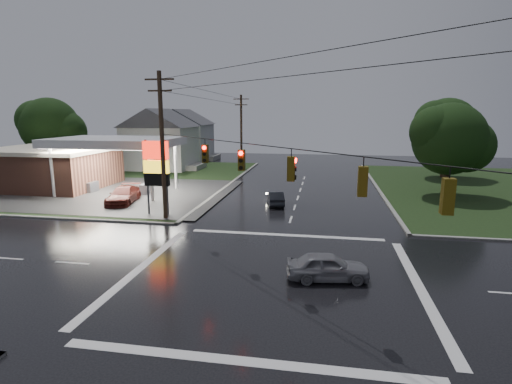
% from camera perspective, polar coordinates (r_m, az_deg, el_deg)
% --- Properties ---
extents(ground, '(120.00, 120.00, 0.00)m').
position_cam_1_polar(ground, '(20.39, 2.27, -12.01)').
color(ground, black).
rests_on(ground, ground).
extents(grass_nw, '(36.00, 36.00, 0.08)m').
position_cam_1_polar(grass_nw, '(53.46, -22.46, 1.82)').
color(grass_nw, black).
rests_on(grass_nw, ground).
extents(gas_station, '(26.20, 18.00, 5.60)m').
position_cam_1_polar(gas_station, '(47.78, -26.34, 3.51)').
color(gas_station, '#2D2D2D').
rests_on(gas_station, ground).
extents(pylon_sign, '(2.00, 0.35, 6.00)m').
position_cam_1_polar(pylon_sign, '(32.06, -14.06, 3.71)').
color(pylon_sign, '#59595E').
rests_on(pylon_sign, ground).
extents(utility_pole_nw, '(2.20, 0.32, 11.00)m').
position_cam_1_polar(utility_pole_nw, '(30.58, -13.24, 6.62)').
color(utility_pole_nw, '#382619').
rests_on(utility_pole_nw, ground).
extents(utility_pole_n, '(2.20, 0.32, 10.50)m').
position_cam_1_polar(utility_pole_n, '(57.87, -2.12, 8.74)').
color(utility_pole_n, '#382619').
rests_on(utility_pole_n, ground).
extents(traffic_signals, '(26.87, 26.87, 1.47)m').
position_cam_1_polar(traffic_signals, '(18.77, 2.47, 6.45)').
color(traffic_signals, black).
rests_on(traffic_signals, ground).
extents(house_near, '(11.05, 8.48, 8.60)m').
position_cam_1_polar(house_near, '(59.47, -13.47, 7.49)').
color(house_near, silver).
rests_on(house_near, ground).
extents(house_far, '(11.05, 8.48, 8.60)m').
position_cam_1_polar(house_far, '(70.98, -10.40, 8.19)').
color(house_far, silver).
rests_on(house_far, ground).
extents(tree_nw_behind, '(8.93, 7.60, 10.00)m').
position_cam_1_polar(tree_nw_behind, '(60.62, -27.25, 8.30)').
color(tree_nw_behind, black).
rests_on(tree_nw_behind, ground).
extents(tree_ne_near, '(7.99, 6.80, 8.98)m').
position_cam_1_polar(tree_ne_near, '(42.30, 26.07, 6.78)').
color(tree_ne_near, black).
rests_on(tree_ne_near, ground).
extents(tree_ne_far, '(8.46, 7.20, 9.80)m').
position_cam_1_polar(tree_ne_far, '(54.63, 25.73, 8.24)').
color(tree_ne_far, black).
rests_on(tree_ne_far, ground).
extents(car_north, '(2.07, 3.91, 1.23)m').
position_cam_1_polar(car_north, '(35.36, 2.79, -0.87)').
color(car_north, black).
rests_on(car_north, ground).
extents(car_crossing, '(4.20, 2.17, 1.37)m').
position_cam_1_polar(car_crossing, '(20.10, 10.22, -10.44)').
color(car_crossing, gray).
rests_on(car_crossing, ground).
extents(car_pump, '(2.95, 5.46, 1.50)m').
position_cam_1_polar(car_pump, '(37.80, -18.41, -0.43)').
color(car_pump, '#591B14').
rests_on(car_pump, ground).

